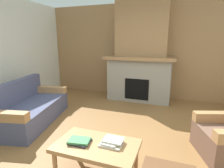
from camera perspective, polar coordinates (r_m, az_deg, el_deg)
ground at (r=3.07m, az=-1.91°, el=-18.93°), size 9.00×9.00×0.00m
wall_back_wood_panel at (r=5.51m, az=9.76°, el=10.13°), size 6.00×0.12×2.70m
fireplace at (r=5.15m, az=8.92°, el=7.87°), size 1.90×0.82×2.70m
couch at (r=4.14m, az=-24.52°, el=-7.05°), size 1.22×1.94×0.85m
coffee_table at (r=2.35m, az=-4.84°, el=-19.36°), size 1.00×0.60×0.43m
book_stack_near_edge at (r=2.35m, az=-10.16°, el=-17.19°), size 0.28×0.23×0.05m
book_stack_center at (r=2.29m, az=-0.04°, el=-17.74°), size 0.27×0.23×0.06m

